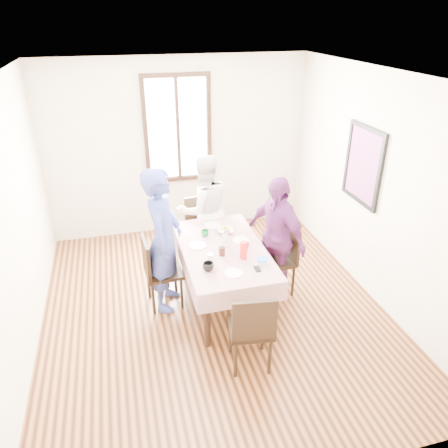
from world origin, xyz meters
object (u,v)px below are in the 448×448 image
(chair_left, at_px, (164,272))
(person_far, at_px, (204,210))
(chair_right, at_px, (276,260))
(chair_near, at_px, (250,327))
(chair_far, at_px, (204,230))
(dining_table, at_px, (223,276))
(person_right, at_px, (276,237))
(person_left, at_px, (163,241))

(chair_left, xyz_separation_m, person_far, (0.69, 0.90, 0.33))
(chair_right, bearing_deg, chair_near, 142.82)
(person_far, bearing_deg, chair_far, -98.22)
(dining_table, xyz_separation_m, chair_near, (0.00, -1.07, 0.08))
(chair_right, relative_size, person_right, 0.58)
(chair_near, bearing_deg, chair_right, 65.67)
(dining_table, bearing_deg, chair_right, 4.00)
(chair_near, relative_size, person_far, 0.58)
(dining_table, relative_size, chair_left, 1.71)
(chair_far, height_order, person_left, person_left)
(chair_right, distance_m, chair_near, 1.32)
(person_far, distance_m, person_right, 1.21)
(chair_left, bearing_deg, person_right, 82.19)
(chair_left, bearing_deg, chair_near, 26.01)
(person_far, bearing_deg, chair_near, 81.78)
(person_right, bearing_deg, person_left, -117.63)
(chair_far, bearing_deg, dining_table, 81.56)
(chair_right, relative_size, chair_far, 1.00)
(dining_table, xyz_separation_m, person_left, (-0.68, 0.15, 0.50))
(dining_table, height_order, person_right, person_right)
(dining_table, height_order, chair_left, chair_left)
(dining_table, relative_size, person_far, 0.99)
(chair_near, distance_m, person_far, 2.14)
(chair_left, distance_m, chair_right, 1.39)
(chair_left, height_order, chair_far, same)
(chair_right, distance_m, person_far, 1.26)
(dining_table, distance_m, person_right, 0.79)
(person_left, height_order, person_far, person_left)
(chair_near, height_order, person_left, person_left)
(dining_table, xyz_separation_m, chair_right, (0.69, 0.05, 0.08))
(chair_right, bearing_deg, chair_left, 80.69)
(person_right, bearing_deg, chair_left, -117.57)
(person_left, bearing_deg, chair_near, -133.15)
(person_far, bearing_deg, person_left, 44.98)
(person_right, bearing_deg, chair_near, -54.69)
(chair_left, bearing_deg, dining_table, 74.40)
(chair_left, xyz_separation_m, chair_far, (0.69, 0.92, 0.00))
(chair_left, relative_size, person_left, 0.52)
(chair_far, height_order, person_far, person_far)
(chair_left, distance_m, chair_far, 1.16)
(dining_table, bearing_deg, person_left, 167.84)
(chair_left, height_order, chair_right, same)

